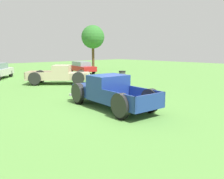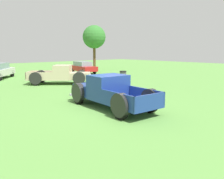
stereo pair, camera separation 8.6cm
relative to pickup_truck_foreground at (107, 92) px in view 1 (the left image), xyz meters
The scene contains 6 objects.
ground_plane 0.81m from the pickup_truck_foreground, 107.69° to the right, with size 80.00×80.00×0.00m, color #5B9342.
pickup_truck_foreground is the anchor object (origin of this frame).
pickup_truck_behind_left 8.43m from the pickup_truck_foreground, 73.86° to the left, with size 4.96×4.59×1.53m.
sedan_distant_a 16.64m from the pickup_truck_foreground, 58.86° to the left, with size 2.20×4.26×1.36m.
trash_can 8.89m from the pickup_truck_foreground, 40.12° to the left, with size 0.59×0.59×0.95m.
oak_tree_east 22.07m from the pickup_truck_foreground, 53.68° to the left, with size 3.19×3.19×6.07m.
Camera 1 is at (-7.31, -8.06, 2.79)m, focal length 37.17 mm.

